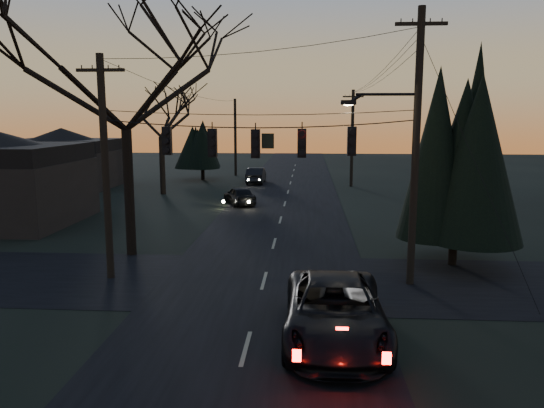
# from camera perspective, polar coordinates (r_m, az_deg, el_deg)

# --- Properties ---
(main_road) EXTENTS (8.00, 120.00, 0.02)m
(main_road) POSITION_cam_1_polar(r_m,az_deg,el_deg) (30.15, 0.71, -2.47)
(main_road) COLOR black
(main_road) RESTS_ON ground
(cross_road) EXTENTS (60.00, 7.00, 0.02)m
(cross_road) POSITION_cam_1_polar(r_m,az_deg,el_deg) (20.49, -0.86, -8.26)
(cross_road) COLOR black
(cross_road) RESTS_ON ground
(utility_pole_right) EXTENTS (5.00, 0.30, 10.00)m
(utility_pole_right) POSITION_cam_1_polar(r_m,az_deg,el_deg) (20.79, 14.59, -8.33)
(utility_pole_right) COLOR black
(utility_pole_right) RESTS_ON ground
(utility_pole_left) EXTENTS (1.80, 0.30, 8.50)m
(utility_pole_left) POSITION_cam_1_polar(r_m,az_deg,el_deg) (21.80, -16.92, -7.60)
(utility_pole_left) COLOR black
(utility_pole_left) RESTS_ON ground
(utility_pole_far_r) EXTENTS (1.80, 0.30, 8.50)m
(utility_pole_far_r) POSITION_cam_1_polar(r_m,az_deg,el_deg) (48.01, 8.49, 1.89)
(utility_pole_far_r) COLOR black
(utility_pole_far_r) RESTS_ON ground
(utility_pole_far_l) EXTENTS (0.30, 0.30, 8.00)m
(utility_pole_far_l) POSITION_cam_1_polar(r_m,az_deg,el_deg) (56.32, -3.92, 3.08)
(utility_pole_far_l) COLOR black
(utility_pole_far_l) RESTS_ON ground
(span_signal_assembly) EXTENTS (11.50, 0.44, 1.53)m
(span_signal_assembly) POSITION_cam_1_polar(r_m,az_deg,el_deg) (19.56, -1.60, 6.68)
(span_signal_assembly) COLOR black
(span_signal_assembly) RESTS_ON ground
(bare_tree_left) EXTENTS (10.28, 10.28, 11.31)m
(bare_tree_left) POSITION_cam_1_polar(r_m,az_deg,el_deg) (24.36, -15.64, 13.04)
(bare_tree_left) COLOR black
(bare_tree_left) RESTS_ON ground
(evergreen_right) EXTENTS (3.84, 3.84, 8.24)m
(evergreen_right) POSITION_cam_1_polar(r_m,az_deg,el_deg) (23.11, 19.40, 5.12)
(evergreen_right) COLOR black
(evergreen_right) RESTS_ON ground
(bare_tree_dist) EXTENTS (7.40, 7.40, 9.18)m
(bare_tree_dist) POSITION_cam_1_polar(r_m,az_deg,el_deg) (43.27, -11.90, 9.49)
(bare_tree_dist) COLOR black
(bare_tree_dist) RESTS_ON ground
(evergreen_dist) EXTENTS (3.66, 3.66, 6.22)m
(evergreen_dist) POSITION_cam_1_polar(r_m,az_deg,el_deg) (52.52, -7.52, 6.61)
(evergreen_dist) COLOR black
(evergreen_dist) RESTS_ON ground
(house_left_far) EXTENTS (9.00, 7.00, 5.20)m
(house_left_far) POSITION_cam_1_polar(r_m,az_deg,el_deg) (50.46, -21.57, 4.66)
(house_left_far) COLOR black
(house_left_far) RESTS_ON ground
(suv_near) EXTENTS (2.79, 6.06, 1.68)m
(suv_near) POSITION_cam_1_polar(r_m,az_deg,el_deg) (15.23, 6.79, -11.38)
(suv_near) COLOR black
(suv_near) RESTS_ON ground
(sedan_oncoming_a) EXTENTS (2.98, 4.16, 1.32)m
(sedan_oncoming_a) POSITION_cam_1_polar(r_m,az_deg,el_deg) (37.66, -3.51, 0.92)
(sedan_oncoming_a) COLOR black
(sedan_oncoming_a) RESTS_ON ground
(sedan_oncoming_b) EXTENTS (1.58, 4.43, 1.45)m
(sedan_oncoming_b) POSITION_cam_1_polar(r_m,az_deg,el_deg) (49.66, -1.71, 3.08)
(sedan_oncoming_b) COLOR black
(sedan_oncoming_b) RESTS_ON ground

